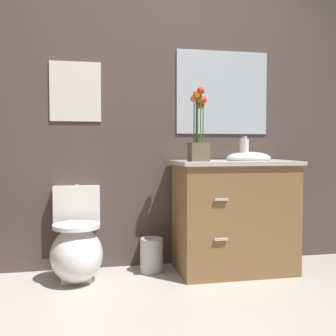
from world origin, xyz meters
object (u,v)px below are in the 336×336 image
Objects in this scene: vanity_cabinet at (234,214)px; wall_poster at (75,92)px; toilet at (77,247)px; soap_bottle at (245,149)px; flower_vase at (199,133)px; trash_bin at (152,255)px; wall_mirror at (222,93)px.

wall_poster is at bearing 166.50° from vanity_cabinet.
soap_bottle reaches higher than toilet.
toilet is at bearing -90.00° from wall_poster.
vanity_cabinet is 0.72m from flower_vase.
trash_bin is 1.48m from wall_mirror.
flower_vase is 0.60m from wall_mirror.
vanity_cabinet is 1.04m from wall_mirror.
wall_mirror is at bearing 0.00° from wall_poster.
vanity_cabinet is 2.26× the size of wall_poster.
vanity_cabinet reaches higher than trash_bin.
soap_bottle is at bearing -2.48° from toilet.
wall_mirror reaches higher than soap_bottle.
wall_poster is at bearing 180.00° from wall_mirror.
toilet reaches higher than trash_bin.
trash_bin is 0.34× the size of wall_mirror.
vanity_cabinet is (1.22, -0.03, 0.21)m from toilet.
wall_poster is at bearing 90.00° from toilet.
toilet is 1.25× the size of flower_vase.
trash_bin is (-0.65, 0.09, -0.32)m from vanity_cabinet.
flower_vase is 2.88× the size of soap_bottle.
wall_mirror is at bearing 49.36° from flower_vase.
wall_poster reaches higher than trash_bin.
toilet is 1.21m from wall_poster.
flower_vase is (0.91, -0.10, 0.85)m from toilet.
wall_mirror reaches higher than trash_bin.
toilet is at bearing -173.29° from trash_bin.
toilet is 0.59m from trash_bin.
trash_bin is at bearing 6.71° from toilet.
wall_mirror is at bearing 103.01° from soap_bottle.
soap_bottle is 0.71× the size of trash_bin.
trash_bin is at bearing 153.73° from flower_vase.
trash_bin is at bearing -19.17° from wall_poster.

